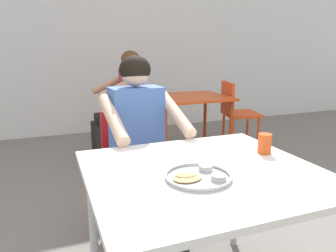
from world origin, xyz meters
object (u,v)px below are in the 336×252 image
at_px(table_background_red, 188,103).
at_px(patron_background, 124,97).
at_px(chair_foreground, 132,158).
at_px(chair_red_left, 143,117).
at_px(chair_red_right, 235,109).
at_px(table_foreground, 203,185).
at_px(diner_foreground, 141,133).
at_px(thali_tray, 199,176).
at_px(drinking_cup, 265,143).

height_order(table_background_red, patron_background, patron_background).
bearing_deg(chair_foreground, table_background_red, 51.86).
relative_size(chair_red_left, chair_red_right, 0.98).
bearing_deg(table_foreground, diner_foreground, 95.73).
bearing_deg(thali_tray, chair_red_left, 78.97).
height_order(chair_foreground, table_background_red, chair_foreground).
xyz_separation_m(chair_foreground, chair_red_left, (0.48, 1.33, 0.00)).
height_order(table_foreground, table_background_red, table_foreground).
relative_size(diner_foreground, chair_red_left, 1.46).
bearing_deg(diner_foreground, table_foreground, -84.27).
bearing_deg(chair_foreground, patron_background, 78.94).
distance_m(diner_foreground, patron_background, 1.57).
bearing_deg(diner_foreground, patron_background, 80.83).
xyz_separation_m(thali_tray, table_background_red, (1.03, 2.38, -0.13)).
distance_m(chair_foreground, table_background_red, 1.70).
distance_m(thali_tray, patron_background, 2.39).
relative_size(chair_foreground, table_background_red, 0.87).
relative_size(diner_foreground, patron_background, 0.99).
bearing_deg(drinking_cup, chair_red_left, 89.97).
height_order(chair_red_left, chair_red_right, chair_red_right).
relative_size(table_background_red, chair_red_right, 1.11).
distance_m(drinking_cup, table_background_red, 2.28).
height_order(chair_foreground, diner_foreground, diner_foreground).
xyz_separation_m(table_foreground, chair_red_left, (0.40, 2.29, -0.17)).
xyz_separation_m(table_foreground, diner_foreground, (-0.07, 0.74, 0.06)).
height_order(table_foreground, drinking_cup, drinking_cup).
height_order(table_foreground, thali_tray, thali_tray).
bearing_deg(table_background_red, drinking_cup, -104.47).
height_order(thali_tray, patron_background, patron_background).
distance_m(chair_foreground, patron_background, 1.38).
xyz_separation_m(drinking_cup, chair_foreground, (-0.48, 0.87, -0.31)).
bearing_deg(table_foreground, table_background_red, 67.23).
bearing_deg(thali_tray, table_background_red, 66.59).
distance_m(diner_foreground, table_background_red, 1.87).
bearing_deg(thali_tray, drinking_cup, 20.72).
distance_m(table_foreground, diner_foreground, 0.75).
bearing_deg(chair_foreground, diner_foreground, -87.29).
distance_m(thali_tray, table_background_red, 2.60).
distance_m(diner_foreground, chair_red_right, 2.28).
bearing_deg(chair_red_right, table_foreground, -125.65).
height_order(thali_tray, table_background_red, thali_tray).
distance_m(diner_foreground, chair_red_left, 1.63).
distance_m(table_foreground, chair_red_right, 2.78).
bearing_deg(thali_tray, table_foreground, 51.33).
relative_size(table_foreground, drinking_cup, 9.99).
xyz_separation_m(drinking_cup, diner_foreground, (-0.47, 0.65, -0.07)).
distance_m(table_foreground, patron_background, 2.30).
bearing_deg(thali_tray, chair_foreground, 91.04).
xyz_separation_m(table_foreground, table_background_red, (0.96, 2.30, -0.05)).
xyz_separation_m(thali_tray, chair_red_left, (0.46, 2.37, -0.26)).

